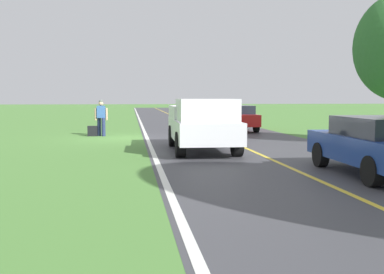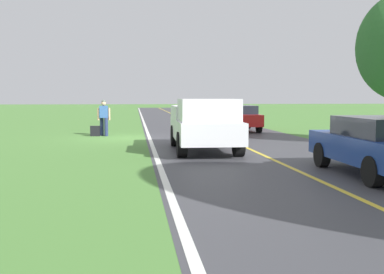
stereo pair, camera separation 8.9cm
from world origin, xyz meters
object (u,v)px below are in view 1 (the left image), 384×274
Objects in this scene: suitcase_carried at (92,131)px; sedan_near_oncoming at (236,117)px; sedan_mid_oncoming at (378,144)px; hitchhiker_walking at (101,116)px; pickup_truck_passing at (203,124)px.

suitcase_carried is 8.14m from sedan_near_oncoming.
hitchhiker_walking is at bearing -59.35° from sedan_mid_oncoming.
sedan_mid_oncoming is (-3.42, 5.33, -0.21)m from pickup_truck_passing.
hitchhiker_walking is 7.97m from pickup_truck_passing.
sedan_near_oncoming is at bearing -109.49° from pickup_truck_passing.
suitcase_carried is at bearing -58.12° from pickup_truck_passing.
hitchhiker_walking is 0.85m from suitcase_carried.
sedan_near_oncoming is (-3.38, -9.56, -0.21)m from pickup_truck_passing.
suitcase_carried is 0.11× the size of sedan_mid_oncoming.
sedan_mid_oncoming is (-7.29, 12.30, -0.23)m from hitchhiker_walking.
pickup_truck_passing reaches higher than suitcase_carried.
hitchhiker_walking reaches higher than suitcase_carried.
sedan_near_oncoming is at bearing 109.07° from suitcase_carried.
hitchhiker_walking is at bearing 19.67° from sedan_near_oncoming.
hitchhiker_walking is 3.51× the size of suitcase_carried.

